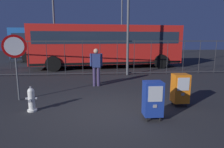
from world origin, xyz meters
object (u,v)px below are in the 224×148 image
object	(u,v)px
newspaper_box_secondary	(153,99)
bus_far	(73,43)
street_light_far_left	(122,11)
street_light_far_right	(53,4)
stop_sign	(15,54)
bus_near	(107,44)
newspaper_box_primary	(180,88)
pedestrian	(96,65)
fire_hydrant	(31,99)

from	to	relation	value
newspaper_box_secondary	bus_far	bearing A→B (deg)	104.55
street_light_far_left	street_light_far_right	bearing A→B (deg)	-136.32
newspaper_box_secondary	street_light_far_right	bearing A→B (deg)	114.11
stop_sign	bus_near	distance (m)	8.30
street_light_far_right	newspaper_box_primary	bearing A→B (deg)	-57.87
stop_sign	street_light_far_right	xyz separation A→B (m)	(-0.25, 7.80, 2.88)
newspaper_box_secondary	pedestrian	xyz separation A→B (m)	(-1.44, 3.79, 0.38)
fire_hydrant	newspaper_box_secondary	bearing A→B (deg)	-14.76
fire_hydrant	pedestrian	size ratio (longest dim) A/B	0.45
stop_sign	street_light_far_right	world-z (taller)	street_light_far_right
fire_hydrant	newspaper_box_secondary	distance (m)	3.47
pedestrian	street_light_far_left	xyz separation A→B (m)	(2.63, 11.29, 3.86)
newspaper_box_primary	pedestrian	distance (m)	3.86
street_light_far_left	street_light_far_right	xyz separation A→B (m)	(-5.56, -5.31, -0.33)
fire_hydrant	bus_far	bearing A→B (deg)	90.94
newspaper_box_primary	pedestrian	xyz separation A→B (m)	(-2.60, 2.83, 0.38)
newspaper_box_secondary	stop_sign	xyz separation A→B (m)	(-4.12, 1.97, 1.03)
stop_sign	pedestrian	size ratio (longest dim) A/B	1.34
pedestrian	street_light_far_right	world-z (taller)	street_light_far_right
newspaper_box_primary	bus_near	size ratio (longest dim) A/B	0.10
stop_sign	bus_far	world-z (taller)	bus_far
bus_near	stop_sign	bearing A→B (deg)	-120.17
stop_sign	bus_far	distance (m)	11.75
pedestrian	street_light_far_left	bearing A→B (deg)	76.88
newspaper_box_secondary	bus_near	xyz separation A→B (m)	(-0.64, 9.50, 1.14)
fire_hydrant	street_light_far_right	xyz separation A→B (m)	(-1.02, 8.88, 4.13)
stop_sign	street_light_far_left	xyz separation A→B (m)	(5.31, 13.11, 3.21)
fire_hydrant	bus_far	world-z (taller)	bus_far
bus_near	street_light_far_left	xyz separation A→B (m)	(1.83, 5.57, 3.10)
bus_far	street_light_far_left	world-z (taller)	street_light_far_left
pedestrian	fire_hydrant	bearing A→B (deg)	-123.23
pedestrian	bus_near	distance (m)	5.82
newspaper_box_secondary	street_light_far_right	world-z (taller)	street_light_far_right
fire_hydrant	bus_near	xyz separation A→B (m)	(2.71, 8.62, 1.36)
street_light_far_right	fire_hydrant	bearing A→B (deg)	-83.43
bus_far	newspaper_box_primary	bearing A→B (deg)	-68.21
pedestrian	newspaper_box_secondary	bearing A→B (deg)	-69.17
newspaper_box_secondary	newspaper_box_primary	bearing A→B (deg)	39.62
newspaper_box_secondary	street_light_far_right	size ratio (longest dim) A/B	0.13
street_light_far_left	newspaper_box_primary	bearing A→B (deg)	-90.12
newspaper_box_secondary	street_light_far_left	distance (m)	15.70
bus_far	street_light_far_right	size ratio (longest dim) A/B	1.35
stop_sign	pedestrian	distance (m)	3.31
newspaper_box_primary	bus_far	world-z (taller)	bus_far
newspaper_box_primary	pedestrian	bearing A→B (deg)	132.61
fire_hydrant	newspaper_box_secondary	world-z (taller)	newspaper_box_secondary
fire_hydrant	stop_sign	xyz separation A→B (m)	(-0.77, 1.08, 1.25)
newspaper_box_primary	street_light_far_right	world-z (taller)	street_light_far_right
newspaper_box_primary	newspaper_box_secondary	bearing A→B (deg)	-140.38
newspaper_box_secondary	street_light_far_left	xyz separation A→B (m)	(1.19, 15.07, 4.24)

